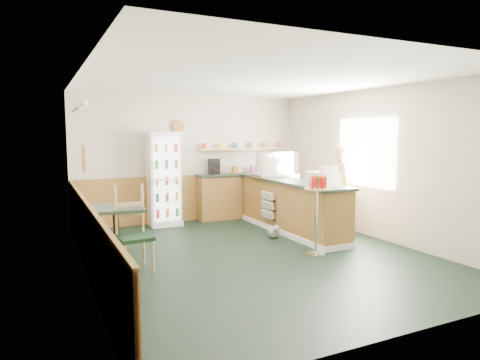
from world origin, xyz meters
TOP-DOWN VIEW (x-y plane):
  - ground at (0.00, 0.00)m, footprint 6.00×6.00m
  - room_envelope at (-0.23, 0.73)m, footprint 5.04×6.02m
  - service_counter at (1.35, 1.07)m, footprint 0.68×3.01m
  - back_counter at (1.19, 2.80)m, footprint 2.24×0.42m
  - drinks_fridge at (-0.69, 2.74)m, footprint 0.64×0.54m
  - display_case at (1.35, 1.71)m, footprint 0.87×0.46m
  - cash_register at (1.35, 0.11)m, footprint 0.46×0.48m
  - shopkeeper at (2.05, 0.45)m, footprint 0.59×0.68m
  - condiment_stand at (0.86, -0.42)m, footprint 0.40×0.40m
  - newspaper_rack at (0.99, 1.37)m, footprint 0.09×0.45m
  - cafe_table at (-2.05, 0.40)m, footprint 0.86×0.86m
  - cafe_chair at (-1.87, 0.09)m, footprint 0.49×0.49m
  - dog_doorstop at (0.79, 0.78)m, footprint 0.22×0.28m

SIDE VIEW (x-z plane):
  - ground at x=0.00m, z-range 0.00..0.00m
  - dog_doorstop at x=0.79m, z-range -0.01..0.25m
  - service_counter at x=1.35m, z-range -0.04..0.97m
  - newspaper_rack at x=0.99m, z-range 0.23..0.76m
  - back_counter at x=1.19m, z-range -0.30..1.39m
  - cafe_table at x=-2.05m, z-range 0.17..1.03m
  - cafe_chair at x=-1.87m, z-range 0.03..1.22m
  - condiment_stand at x=0.86m, z-range 0.23..1.47m
  - shopkeeper at x=2.05m, z-range 0.00..1.71m
  - drinks_fridge at x=-0.69m, z-range 0.00..1.94m
  - cash_register at x=1.35m, z-range 1.01..1.25m
  - display_case at x=1.35m, z-range 1.01..1.50m
  - room_envelope at x=-0.23m, z-range 0.16..2.88m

